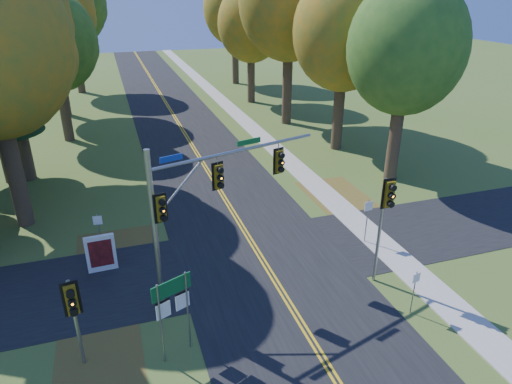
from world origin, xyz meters
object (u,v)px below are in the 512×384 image
object	(u,v)px
east_signal_pole	(386,205)
route_sign_cluster	(173,302)
traffic_mast	(199,201)
info_kiosk	(101,253)

from	to	relation	value
east_signal_pole	route_sign_cluster	xyz separation A→B (m)	(-9.04, -1.53, -1.53)
route_sign_cluster	traffic_mast	bearing A→B (deg)	38.54
route_sign_cluster	info_kiosk	bearing A→B (deg)	87.84
route_sign_cluster	info_kiosk	size ratio (longest dim) A/B	1.78
traffic_mast	route_sign_cluster	size ratio (longest dim) A/B	2.26
east_signal_pole	info_kiosk	distance (m)	12.73
route_sign_cluster	info_kiosk	distance (m)	6.85
traffic_mast	info_kiosk	xyz separation A→B (m)	(-4.04, 3.22, -3.51)
info_kiosk	east_signal_pole	bearing A→B (deg)	-25.04
traffic_mast	east_signal_pole	distance (m)	7.59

